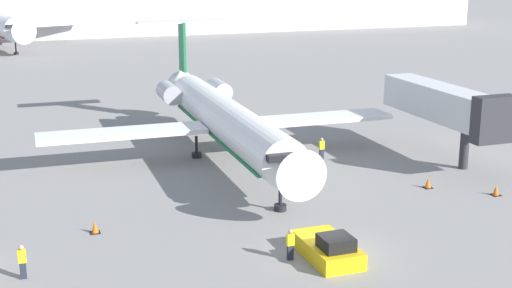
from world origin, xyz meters
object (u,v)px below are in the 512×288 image
at_px(worker_by_wing, 322,148).
at_px(jet_bridge, 445,104).
at_px(pushback_tug, 328,248).
at_px(airplane_main, 224,117).
at_px(traffic_cone_right, 428,183).
at_px(worker_on_apron, 22,261).
at_px(traffic_cone_left, 95,227).
at_px(traffic_cone_mid, 496,191).
at_px(worker_near_tug, 290,244).

bearing_deg(worker_by_wing, jet_bridge, -18.78).
bearing_deg(pushback_tug, airplane_main, 88.07).
relative_size(worker_by_wing, traffic_cone_right, 2.40).
relative_size(worker_on_apron, traffic_cone_left, 2.47).
relative_size(traffic_cone_left, traffic_cone_mid, 1.05).
relative_size(worker_by_wing, traffic_cone_mid, 2.57).
bearing_deg(traffic_cone_mid, jet_bridge, 78.88).
distance_m(worker_by_wing, traffic_cone_right, 9.94).
distance_m(airplane_main, pushback_tug, 20.93).
bearing_deg(jet_bridge, airplane_main, 159.15).
height_order(airplane_main, pushback_tug, airplane_main).
bearing_deg(traffic_cone_left, jet_bridge, 13.12).
bearing_deg(airplane_main, worker_near_tug, -97.55).
relative_size(worker_by_wing, worker_on_apron, 0.99).
height_order(worker_near_tug, traffic_cone_left, worker_near_tug).
height_order(worker_near_tug, worker_on_apron, worker_on_apron).
distance_m(airplane_main, worker_by_wing, 8.17).
relative_size(pushback_tug, worker_near_tug, 2.71).
height_order(worker_by_wing, traffic_cone_right, worker_by_wing).
xyz_separation_m(worker_near_tug, worker_on_apron, (-13.49, 2.44, 0.06)).
bearing_deg(pushback_tug, worker_near_tug, 165.28).
height_order(pushback_tug, worker_on_apron, worker_on_apron).
bearing_deg(worker_near_tug, worker_by_wing, 60.10).
distance_m(worker_by_wing, traffic_cone_mid, 14.14).
bearing_deg(pushback_tug, worker_by_wing, 65.97).
distance_m(worker_on_apron, traffic_cone_right, 27.84).
height_order(airplane_main, traffic_cone_mid, airplane_main).
xyz_separation_m(worker_near_tug, traffic_cone_mid, (17.22, 5.06, -0.56)).
height_order(pushback_tug, traffic_cone_right, pushback_tug).
relative_size(pushback_tug, traffic_cone_left, 6.36).
xyz_separation_m(worker_by_wing, traffic_cone_left, (-19.12, -9.69, -0.59)).
xyz_separation_m(worker_by_wing, traffic_cone_right, (3.94, -9.11, -0.59)).
relative_size(worker_near_tug, traffic_cone_right, 2.30).
height_order(worker_on_apron, traffic_cone_right, worker_on_apron).
bearing_deg(worker_by_wing, worker_on_apron, -147.84).
distance_m(pushback_tug, traffic_cone_left, 13.78).
relative_size(worker_near_tug, traffic_cone_mid, 2.46).
distance_m(traffic_cone_left, traffic_cone_right, 23.07).
xyz_separation_m(pushback_tug, traffic_cone_left, (-11.26, 7.94, -0.23)).
bearing_deg(worker_on_apron, worker_near_tug, -10.25).
height_order(traffic_cone_right, jet_bridge, jet_bridge).
bearing_deg(traffic_cone_left, worker_near_tug, -38.63).
bearing_deg(pushback_tug, jet_bridge, 40.50).
bearing_deg(jet_bridge, traffic_cone_right, -130.92).
distance_m(worker_on_apron, traffic_cone_mid, 30.83).
relative_size(pushback_tug, worker_by_wing, 2.60).
xyz_separation_m(airplane_main, pushback_tug, (-0.70, -20.73, -2.77)).
height_order(worker_on_apron, jet_bridge, jet_bridge).
relative_size(airplane_main, worker_near_tug, 18.66).
height_order(worker_by_wing, traffic_cone_mid, worker_by_wing).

